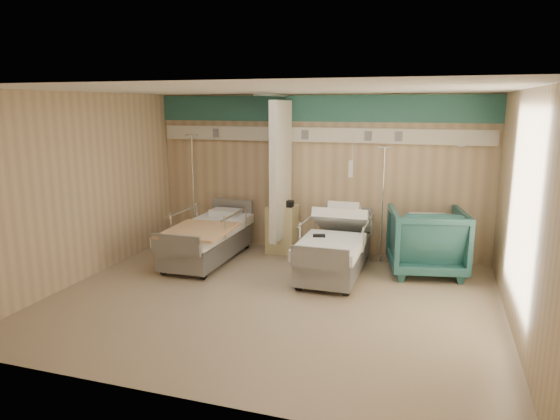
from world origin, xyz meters
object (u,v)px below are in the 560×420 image
(visitor_armchair, at_px, (426,241))
(iv_stand_right, at_px, (381,238))
(bed_right, at_px, (335,254))
(bedside_cabinet, at_px, (282,229))
(iv_stand_left, at_px, (195,224))
(bed_left, at_px, (208,243))

(visitor_armchair, distance_m, iv_stand_right, 0.88)
(bed_right, xyz_separation_m, iv_stand_right, (0.60, 0.91, 0.08))
(bed_right, relative_size, iv_stand_right, 1.11)
(bed_right, relative_size, visitor_armchair, 1.88)
(bedside_cabinet, distance_m, visitor_armchair, 2.54)
(visitor_armchair, xyz_separation_m, iv_stand_right, (-0.75, 0.44, -0.13))
(visitor_armchair, height_order, iv_stand_left, iv_stand_left)
(bedside_cabinet, distance_m, iv_stand_left, 1.68)
(bed_left, bearing_deg, bedside_cabinet, 40.60)
(bedside_cabinet, bearing_deg, iv_stand_right, 0.23)
(bed_right, relative_size, bedside_cabinet, 2.54)
(bed_left, height_order, iv_stand_right, iv_stand_right)
(iv_stand_left, bearing_deg, visitor_armchair, -3.79)
(bed_left, height_order, bedside_cabinet, bedside_cabinet)
(bed_left, xyz_separation_m, iv_stand_left, (-0.63, 0.75, 0.11))
(bed_right, distance_m, iv_stand_right, 1.09)
(bedside_cabinet, xyz_separation_m, iv_stand_right, (1.75, 0.01, -0.03))
(visitor_armchair, bearing_deg, iv_stand_left, -15.64)
(bed_right, distance_m, iv_stand_left, 2.93)
(bed_right, bearing_deg, bedside_cabinet, 141.95)
(bed_right, bearing_deg, visitor_armchair, 19.17)
(iv_stand_right, height_order, iv_stand_left, iv_stand_left)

